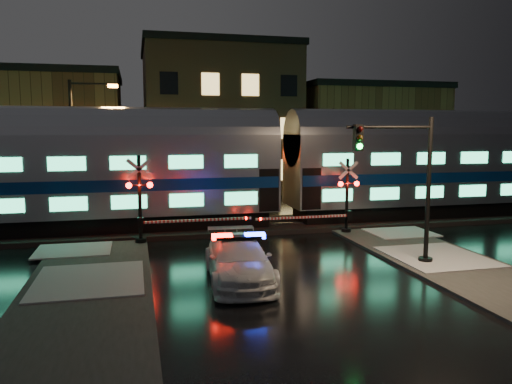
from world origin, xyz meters
TOP-DOWN VIEW (x-y plane):
  - ground at (0.00, 0.00)m, footprint 120.00×120.00m
  - ballast at (0.00, 5.00)m, footprint 90.00×4.20m
  - sidewalk_left at (-6.50, -6.00)m, footprint 4.00×20.00m
  - sidewalk_right at (6.50, -6.00)m, footprint 4.00×20.00m
  - building_left at (-13.00, 22.00)m, footprint 14.00×10.00m
  - building_mid at (2.00, 22.50)m, footprint 12.00×11.00m
  - building_right at (15.00, 22.00)m, footprint 12.00×10.00m
  - train at (2.52, 5.00)m, footprint 51.00×3.12m
  - police_car at (-1.62, -3.90)m, footprint 2.44×5.22m
  - crossing_signal_right at (4.68, 2.30)m, footprint 5.23×0.63m
  - crossing_signal_left at (-4.40, 2.30)m, footprint 5.62×0.65m
  - traffic_light at (4.80, -3.56)m, footprint 3.59×0.67m
  - streetlight at (-7.95, 9.00)m, footprint 2.59×0.27m

SIDE VIEW (x-z plane):
  - ground at x=0.00m, z-range 0.00..0.00m
  - sidewalk_left at x=-6.50m, z-range 0.00..0.12m
  - sidewalk_right at x=6.50m, z-range 0.00..0.12m
  - ballast at x=0.00m, z-range 0.00..0.24m
  - police_car at x=-1.62m, z-range -0.08..1.56m
  - crossing_signal_right at x=4.68m, z-range -0.33..3.38m
  - crossing_signal_left at x=-4.40m, z-range -0.35..3.63m
  - traffic_light at x=4.80m, z-range 0.18..5.72m
  - train at x=2.52m, z-range 0.42..6.35m
  - building_right at x=15.00m, z-range 0.00..8.50m
  - streetlight at x=-7.95m, z-range 0.59..8.35m
  - building_left at x=-13.00m, z-range 0.00..9.00m
  - building_mid at x=2.00m, z-range 0.00..11.50m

